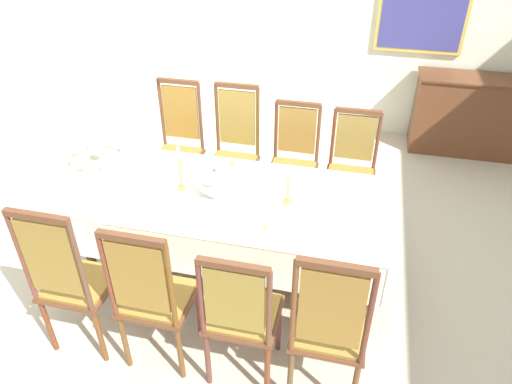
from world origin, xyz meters
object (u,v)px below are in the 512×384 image
at_px(candlestick_east, 288,189).
at_px(sideboard, 477,116).
at_px(dining_table, 234,204).
at_px(spoon_primary, 264,229).
at_px(candlestick_west, 180,172).
at_px(spoon_secondary, 231,165).
at_px(chair_north_c, 294,161).
at_px(soup_tureen, 215,182).
at_px(bowl_near_right, 242,166).
at_px(bowl_near_left, 245,226).
at_px(chair_south_a, 71,278).
at_px(chair_south_b, 153,295).
at_px(chair_south_c, 241,313).
at_px(chair_south_d, 329,326).
at_px(chair_north_b, 234,150).
at_px(chair_north_a, 179,143).
at_px(chair_north_d, 351,168).

distance_m(candlestick_east, sideboard, 3.19).
bearing_deg(dining_table, spoon_primary, -47.51).
height_order(candlestick_west, spoon_secondary, candlestick_west).
bearing_deg(chair_north_c, spoon_secondary, 48.89).
xyz_separation_m(chair_north_c, candlestick_west, (-0.71, -0.93, 0.33)).
relative_size(soup_tureen, bowl_near_right, 1.76).
xyz_separation_m(bowl_near_left, bowl_near_right, (-0.22, 0.76, -0.00)).
xyz_separation_m(chair_south_a, chair_south_b, (0.56, 0.00, -0.02)).
height_order(candlestick_east, bowl_near_left, candlestick_east).
bearing_deg(chair_south_c, chair_south_d, -0.73).
bearing_deg(soup_tureen, bowl_near_right, 75.69).
height_order(chair_north_b, spoon_secondary, chair_north_b).
bearing_deg(candlestick_east, sideboard, 56.54).
bearing_deg(chair_south_b, candlestick_west, 98.99).
relative_size(chair_south_a, chair_north_a, 1.00).
bearing_deg(chair_south_c, candlestick_east, 83.60).
distance_m(chair_south_a, bowl_near_right, 1.56).
bearing_deg(sideboard, chair_north_a, 29.77).
height_order(chair_north_b, spoon_primary, chair_north_b).
height_order(chair_north_c, spoon_primary, chair_north_c).
bearing_deg(chair_south_b, chair_south_a, -179.70).
relative_size(spoon_primary, spoon_secondary, 0.99).
bearing_deg(chair_south_c, chair_south_a, -179.60).
height_order(chair_south_c, soup_tureen, chair_south_c).
xyz_separation_m(dining_table, bowl_near_left, (0.18, -0.37, 0.10)).
xyz_separation_m(chair_north_b, candlestick_east, (0.67, -0.94, 0.27)).
bearing_deg(chair_south_c, sideboard, 62.64).
bearing_deg(candlestick_west, spoon_primary, -25.32).
bearing_deg(spoon_primary, chair_south_a, -142.37).
distance_m(chair_south_c, spoon_secondary, 1.44).
bearing_deg(bowl_near_right, chair_south_d, -57.16).
distance_m(soup_tureen, candlestick_west, 0.27).
height_order(soup_tureen, spoon_primary, soup_tureen).
xyz_separation_m(chair_south_a, candlestick_west, (0.41, 0.94, 0.29)).
height_order(candlestick_west, sideboard, candlestick_west).
bearing_deg(candlestick_east, chair_north_d, 65.82).
relative_size(bowl_near_left, spoon_secondary, 1.04).
xyz_separation_m(chair_north_c, candlestick_east, (0.10, -0.93, 0.31)).
bearing_deg(candlestick_east, chair_south_c, -96.40).
relative_size(spoon_secondary, sideboard, 0.12).
xyz_separation_m(chair_north_b, candlestick_west, (-0.15, -0.94, 0.29)).
distance_m(chair_north_d, bowl_near_left, 1.46).
distance_m(chair_north_a, spoon_secondary, 0.86).
xyz_separation_m(chair_north_c, sideboard, (1.85, 1.70, -0.12)).
bearing_deg(spoon_primary, chair_north_a, 140.99).
height_order(chair_south_a, chair_south_d, chair_south_a).
bearing_deg(candlestick_east, soup_tureen, -180.00).
height_order(bowl_near_right, sideboard, sideboard).
distance_m(chair_south_a, bowl_near_left, 1.16).
distance_m(chair_south_c, candlestick_east, 0.99).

